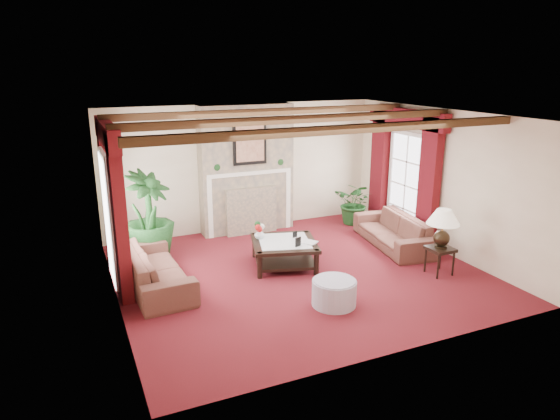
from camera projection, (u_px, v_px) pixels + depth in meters
name	position (u px, v px, depth m)	size (l,w,h in m)	color
floor	(299.00, 273.00, 8.66)	(6.00, 6.00, 0.00)	#4E0D12
ceiling	(300.00, 115.00, 7.91)	(6.00, 6.00, 0.00)	white
back_wall	(243.00, 167.00, 10.70)	(6.00, 0.02, 2.70)	beige
left_wall	(111.00, 219.00, 7.12)	(0.02, 5.50, 2.70)	beige
right_wall	(442.00, 181.00, 9.45)	(0.02, 5.50, 2.70)	beige
ceiling_beams	(300.00, 119.00, 7.92)	(6.00, 3.00, 0.12)	#332110
fireplace	(245.00, 104.00, 10.14)	(2.00, 0.52, 2.70)	tan
french_door_left	(101.00, 154.00, 7.79)	(0.10, 1.10, 2.16)	white
french_door_right	(410.00, 134.00, 10.09)	(0.10, 1.10, 2.16)	white
curtains_left	(106.00, 127.00, 7.72)	(0.20, 2.40, 2.55)	#480913
curtains_right	(407.00, 113.00, 9.93)	(0.20, 2.40, 2.55)	#480913
sofa_left	(155.00, 262.00, 8.03)	(0.72, 2.17, 0.84)	#360E1B
sofa_right	(393.00, 226.00, 9.86)	(0.91, 2.14, 0.81)	#360E1B
potted_palm	(150.00, 234.00, 9.21)	(1.81, 1.83, 0.92)	black
small_plant	(355.00, 208.00, 11.21)	(1.31, 1.29, 0.76)	black
coffee_table	(284.00, 253.00, 8.91)	(1.12, 1.12, 0.46)	black
side_table	(439.00, 261.00, 8.56)	(0.41, 0.41, 0.48)	black
ottoman	(334.00, 293.00, 7.46)	(0.67, 0.67, 0.39)	#A49FB4
table_lamp	(442.00, 228.00, 8.40)	(0.55, 0.55, 0.70)	black
flower_vase	(259.00, 234.00, 8.96)	(0.22, 0.23, 0.18)	silver
book	(305.00, 236.00, 8.65)	(0.20, 0.15, 0.32)	black
photo_frame_a	(298.00, 242.00, 8.56)	(0.13, 0.02, 0.17)	black
photo_frame_b	(295.00, 235.00, 9.02)	(0.09, 0.02, 0.12)	black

